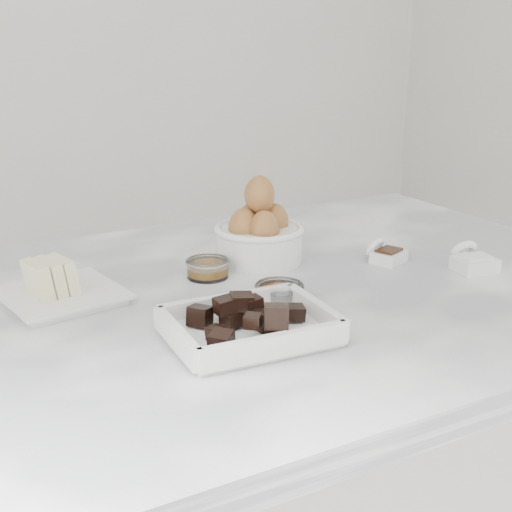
{
  "coord_description": "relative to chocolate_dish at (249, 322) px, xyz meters",
  "views": [
    {
      "loc": [
        -0.48,
        -0.86,
        1.31
      ],
      "look_at": [
        0.02,
        0.03,
        0.98
      ],
      "focal_mm": 50.0,
      "sensor_mm": 36.0,
      "label": 1
    }
  ],
  "objects": [
    {
      "name": "butter_plate",
      "position": [
        -0.17,
        0.24,
        -0.0
      ],
      "size": [
        0.18,
        0.18,
        0.06
      ],
      "color": "white",
      "rests_on": "marble_slab"
    },
    {
      "name": "salt_spoon",
      "position": [
        0.43,
        0.06,
        -0.01
      ],
      "size": [
        0.07,
        0.08,
        0.05
      ],
      "color": "white",
      "rests_on": "marble_slab"
    },
    {
      "name": "sugar_ramekin",
      "position": [
        0.13,
        0.25,
        0.0
      ],
      "size": [
        0.08,
        0.08,
        0.05
      ],
      "color": "white",
      "rests_on": "marble_slab"
    },
    {
      "name": "chocolate_dish",
      "position": [
        0.0,
        0.0,
        0.0
      ],
      "size": [
        0.21,
        0.17,
        0.05
      ],
      "color": "white",
      "rests_on": "marble_slab"
    },
    {
      "name": "egg_bowl",
      "position": [
        0.16,
        0.27,
        0.02
      ],
      "size": [
        0.15,
        0.15,
        0.14
      ],
      "color": "white",
      "rests_on": "marble_slab"
    },
    {
      "name": "honey_bowl",
      "position": [
        0.05,
        0.23,
        -0.01
      ],
      "size": [
        0.07,
        0.07,
        0.03
      ],
      "color": "white",
      "rests_on": "marble_slab"
    },
    {
      "name": "vanilla_spoon",
      "position": [
        0.34,
        0.16,
        -0.01
      ],
      "size": [
        0.07,
        0.08,
        0.04
      ],
      "color": "white",
      "rests_on": "marble_slab"
    },
    {
      "name": "marble_slab",
      "position": [
        0.09,
        0.15,
        -0.04
      ],
      "size": [
        1.2,
        0.8,
        0.04
      ],
      "primitive_type": "cube",
      "color": "white",
      "rests_on": "cabinet"
    },
    {
      "name": "zest_bowl",
      "position": [
        0.09,
        0.08,
        -0.01
      ],
      "size": [
        0.07,
        0.07,
        0.03
      ],
      "color": "white",
      "rests_on": "marble_slab"
    }
  ]
}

